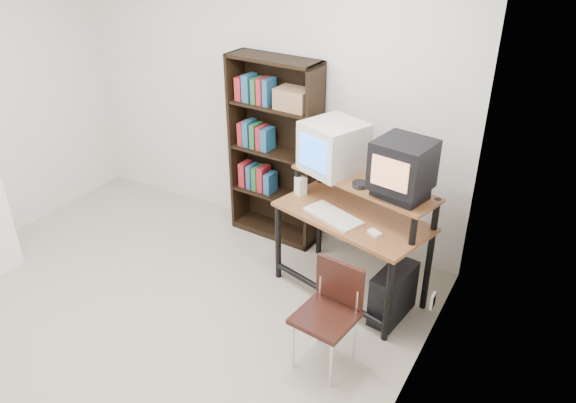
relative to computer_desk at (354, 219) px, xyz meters
The scene contains 16 objects.
floor 1.96m from the computer_desk, 133.19° to the right, with size 4.00×4.00×0.01m, color #B6AB97.
back_wall 1.55m from the computer_desk, 152.17° to the left, with size 4.00×0.01×2.60m, color silver.
right_wall 1.65m from the computer_desk, 60.89° to the right, with size 0.01×4.00×2.60m, color silver.
computer_desk is the anchor object (origin of this frame).
crt_monitor 0.59m from the computer_desk, 147.23° to the left, with size 0.55×0.55×0.40m.
vcr 0.47m from the computer_desk, ahead, with size 0.36×0.26×0.08m, color black.
crt_tv 0.64m from the computer_desk, ahead, with size 0.44×0.43×0.36m.
cd_spindle 0.31m from the computer_desk, 12.39° to the right, with size 0.12×0.12×0.05m, color #26262B.
keyboard 0.18m from the computer_desk, 134.01° to the right, with size 0.47×0.21×0.04m, color beige.
mousepad 0.33m from the computer_desk, 42.16° to the right, with size 0.22×0.18×0.01m, color black.
mouse 0.33m from the computer_desk, 39.25° to the right, with size 0.10×0.06×0.03m, color white.
desk_speaker 0.54m from the computer_desk, behind, with size 0.08×0.07×0.17m, color beige.
pc_tower 0.65m from the computer_desk, 17.64° to the right, with size 0.20×0.45×0.42m, color black.
school_chair 0.85m from the computer_desk, 76.65° to the right, with size 0.42×0.42×0.76m.
bookshelf 1.15m from the computer_desk, 152.76° to the left, with size 0.88×0.34×1.72m.
wall_outlet 0.85m from the computer_desk, 14.34° to the right, with size 0.02×0.08×0.12m, color beige.
Camera 1 is at (2.66, -2.21, 2.90)m, focal length 35.00 mm.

